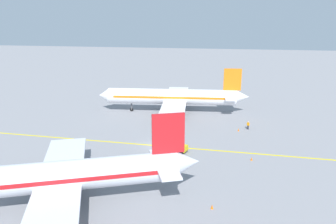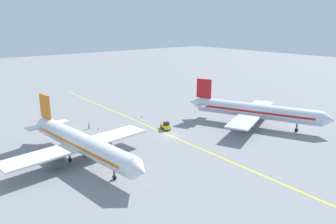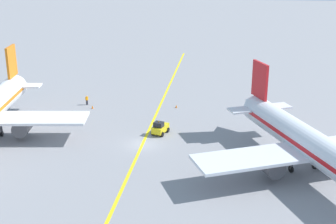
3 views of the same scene
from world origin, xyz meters
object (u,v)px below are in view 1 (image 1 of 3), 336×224
airplane_at_gate (54,177)px  airplane_adjacent_stand (173,97)px  traffic_cone_by_wingtip (239,130)px  traffic_cone_near_nose (212,207)px  baggage_tug_white (178,147)px  ground_crew_worker (248,125)px  traffic_cone_mid_apron (252,159)px

airplane_at_gate → airplane_adjacent_stand: bearing=-8.6°
traffic_cone_by_wingtip → traffic_cone_near_nose: bearing=173.2°
baggage_tug_white → ground_crew_worker: (14.04, -12.02, 0.01)m
traffic_cone_mid_apron → traffic_cone_by_wingtip: size_ratio=1.00×
baggage_tug_white → traffic_cone_by_wingtip: (12.61, -10.15, -0.63)m
airplane_adjacent_stand → traffic_cone_mid_apron: airplane_adjacent_stand is taller
traffic_cone_near_nose → traffic_cone_mid_apron: 15.81m
baggage_tug_white → traffic_cone_mid_apron: bearing=-96.2°
traffic_cone_near_nose → airplane_adjacent_stand: bearing=16.3°
airplane_adjacent_stand → ground_crew_worker: 19.73m
airplane_at_gate → traffic_cone_near_nose: 18.70m
ground_crew_worker → traffic_cone_near_nose: bearing=170.1°
baggage_tug_white → traffic_cone_mid_apron: size_ratio=6.04×
baggage_tug_white → traffic_cone_near_nose: (-16.21, -6.73, -0.63)m
traffic_cone_by_wingtip → baggage_tug_white: bearing=141.2°
airplane_at_gate → traffic_cone_mid_apron: (17.76, -23.40, -3.43)m
baggage_tug_white → traffic_cone_near_nose: bearing=-157.5°
traffic_cone_mid_apron → traffic_cone_by_wingtip: same height
airplane_at_gate → traffic_cone_mid_apron: airplane_at_gate is taller
ground_crew_worker → traffic_cone_near_nose: ground_crew_worker is taller
airplane_adjacent_stand → baggage_tug_white: airplane_adjacent_stand is taller
ground_crew_worker → traffic_cone_by_wingtip: size_ratio=3.05×
ground_crew_worker → traffic_cone_by_wingtip: ground_crew_worker is taller
traffic_cone_mid_apron → ground_crew_worker: bearing=-0.2°
airplane_adjacent_stand → airplane_at_gate: bearing=171.4°
airplane_at_gate → ground_crew_worker: 40.66m
ground_crew_worker → traffic_cone_mid_apron: 15.36m
airplane_at_gate → traffic_cone_mid_apron: bearing=-52.8°
traffic_cone_mid_apron → airplane_adjacent_stand: bearing=34.1°
baggage_tug_white → traffic_cone_mid_apron: baggage_tug_white is taller
airplane_adjacent_stand → traffic_cone_near_nose: size_ratio=64.63×
traffic_cone_mid_apron → baggage_tug_white: bearing=83.8°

